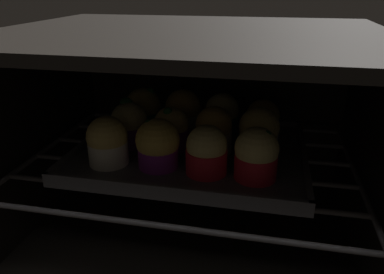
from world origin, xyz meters
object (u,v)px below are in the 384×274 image
at_px(muffin_row0_col0, 108,142).
at_px(muffin_row1_col3, 259,133).
at_px(baking_tray, 192,152).
at_px(muffin_row0_col3, 256,155).
at_px(muffin_row0_col2, 207,151).
at_px(muffin_row1_col2, 214,131).
at_px(muffin_row2_col0, 143,109).
at_px(muffin_row2_col2, 222,115).
at_px(muffin_row2_col1, 183,112).
at_px(muffin_row2_col3, 263,121).
at_px(muffin_row1_col0, 129,125).
at_px(muffin_row1_col1, 171,130).
at_px(muffin_row0_col1, 158,144).

distance_m(muffin_row0_col0, muffin_row1_col3, 0.24).
xyz_separation_m(baking_tray, muffin_row0_col3, (0.11, -0.08, 0.04)).
bearing_deg(muffin_row1_col3, muffin_row0_col2, -132.56).
distance_m(muffin_row1_col2, muffin_row2_col0, 0.17).
xyz_separation_m(muffin_row0_col0, muffin_row1_col2, (0.16, 0.08, 0.00)).
xyz_separation_m(muffin_row0_col0, muffin_row2_col2, (0.16, 0.16, 0.00)).
distance_m(muffin_row2_col0, muffin_row2_col1, 0.08).
bearing_deg(muffin_row2_col1, muffin_row0_col0, -117.69).
xyz_separation_m(muffin_row1_col2, muffin_row2_col3, (0.08, 0.08, -0.00)).
distance_m(muffin_row0_col2, muffin_row2_col3, 0.18).
distance_m(muffin_row0_col0, muffin_row0_col3, 0.23).
height_order(muffin_row0_col2, muffin_row0_col3, muffin_row0_col3).
xyz_separation_m(muffin_row0_col0, muffin_row1_col0, (0.01, 0.08, 0.00)).
bearing_deg(muffin_row0_col2, muffin_row2_col2, 89.44).
height_order(muffin_row2_col0, muffin_row2_col2, muffin_row2_col0).
distance_m(muffin_row1_col2, muffin_row2_col1, 0.11).
relative_size(muffin_row2_col1, muffin_row2_col3, 1.14).
bearing_deg(muffin_row2_col1, muffin_row1_col1, -90.85).
height_order(muffin_row1_col2, muffin_row2_col0, muffin_row2_col0).
xyz_separation_m(muffin_row0_col3, muffin_row1_col1, (-0.15, 0.08, -0.00)).
bearing_deg(muffin_row2_col3, muffin_row0_col3, -91.26).
height_order(baking_tray, muffin_row0_col3, muffin_row0_col3).
bearing_deg(muffin_row0_col1, muffin_row2_col3, 44.76).
relative_size(muffin_row1_col0, muffin_row2_col0, 1.03).
distance_m(muffin_row0_col0, muffin_row2_col1, 0.18).
distance_m(muffin_row1_col0, muffin_row2_col2, 0.17).
bearing_deg(muffin_row0_col2, muffin_row2_col0, 133.81).
relative_size(muffin_row0_col0, muffin_row0_col3, 0.99).
distance_m(muffin_row0_col3, muffin_row1_col1, 0.17).
relative_size(baking_tray, muffin_row2_col2, 4.80).
bearing_deg(muffin_row1_col2, muffin_row2_col1, 132.32).
relative_size(muffin_row0_col0, muffin_row0_col2, 1.03).
height_order(baking_tray, muffin_row2_col0, muffin_row2_col0).
distance_m(baking_tray, muffin_row0_col2, 0.10).
bearing_deg(muffin_row2_col2, muffin_row0_col3, -65.65).
bearing_deg(muffin_row0_col3, muffin_row0_col1, 177.63).
height_order(muffin_row0_col0, muffin_row2_col1, muffin_row2_col1).
height_order(muffin_row0_col3, muffin_row2_col2, same).
height_order(muffin_row0_col0, muffin_row1_col3, muffin_row1_col3).
xyz_separation_m(muffin_row2_col0, muffin_row2_col1, (0.08, 0.00, 0.00)).
height_order(muffin_row1_col1, muffin_row2_col2, muffin_row2_col2).
bearing_deg(muffin_row0_col2, muffin_row1_col3, 47.44).
bearing_deg(muffin_row1_col0, muffin_row0_col3, -19.42).
bearing_deg(muffin_row1_col0, muffin_row1_col3, 0.55).
xyz_separation_m(muffin_row1_col1, muffin_row2_col3, (0.15, 0.08, -0.00)).
relative_size(muffin_row2_col2, muffin_row2_col3, 1.10).
height_order(muffin_row1_col2, muffin_row2_col1, muffin_row2_col1).
distance_m(muffin_row2_col0, muffin_row2_col3, 0.23).
bearing_deg(muffin_row0_col1, muffin_row1_col0, 135.30).
xyz_separation_m(baking_tray, muffin_row0_col1, (-0.04, -0.07, 0.04)).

